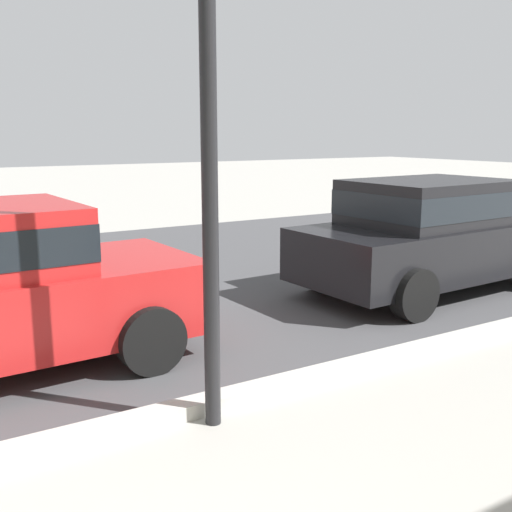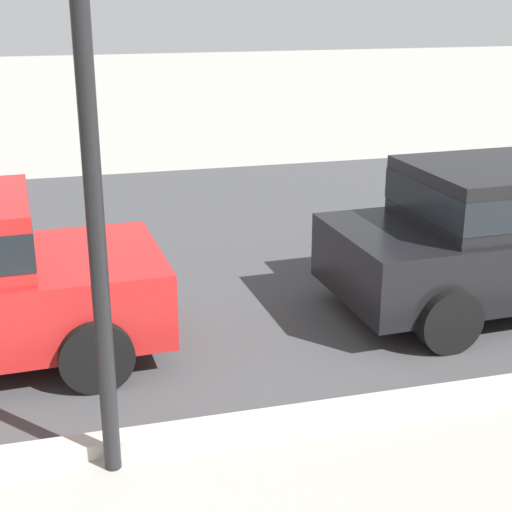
# 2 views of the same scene
# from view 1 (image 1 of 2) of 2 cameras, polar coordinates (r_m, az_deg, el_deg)

# --- Properties ---
(parked_car_black) EXTENTS (4.17, 2.06, 1.56)m
(parked_car_black) POSITION_cam_1_polar(r_m,az_deg,el_deg) (8.84, 16.07, 2.19)
(parked_car_black) COLOR black
(parked_car_black) RESTS_ON ground
(lamp_post) EXTENTS (0.32, 0.32, 3.90)m
(lamp_post) POSITION_cam_1_polar(r_m,az_deg,el_deg) (4.40, -4.48, 16.04)
(lamp_post) COLOR black
(lamp_post) RESTS_ON ground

